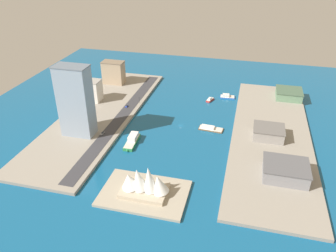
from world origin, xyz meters
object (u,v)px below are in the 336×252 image
(catamaran_blue, at_px, (227,96))
(terminal_long_green, at_px, (289,94))
(tower_tall_glass, at_px, (76,101))
(ferry_green_doubledeck, at_px, (132,140))
(apartment_midrise_tan, at_px, (114,72))
(barge_flat_brown, at_px, (210,128))
(hatchback_blue, at_px, (127,106))
(sedan_silver, at_px, (102,133))
(carpark_squat_concrete, at_px, (269,132))
(tugboat_red, at_px, (210,100))
(traffic_light_waterfront, at_px, (139,99))
(warehouse_low_gray, at_px, (285,170))
(opera_landmark, at_px, (144,183))
(hotel_broad_white, at_px, (93,91))

(catamaran_blue, xyz_separation_m, terminal_long_green, (-67.83, -10.84, 5.94))
(catamaran_blue, distance_m, tower_tall_glass, 175.79)
(ferry_green_doubledeck, xyz_separation_m, apartment_midrise_tan, (67.89, -123.97, 13.95))
(barge_flat_brown, xyz_separation_m, hatchback_blue, (93.02, -21.67, 2.40))
(apartment_midrise_tan, bearing_deg, sedan_silver, 107.35)
(barge_flat_brown, height_order, terminal_long_green, terminal_long_green)
(ferry_green_doubledeck, height_order, apartment_midrise_tan, apartment_midrise_tan)
(carpark_squat_concrete, bearing_deg, catamaran_blue, -61.97)
(tugboat_red, bearing_deg, ferry_green_doubledeck, 62.57)
(catamaran_blue, bearing_deg, traffic_light_waterfront, 25.48)
(terminal_long_green, distance_m, carpark_squat_concrete, 97.94)
(warehouse_low_gray, bearing_deg, opera_landmark, 23.69)
(tower_tall_glass, bearing_deg, tugboat_red, -134.80)
(tugboat_red, bearing_deg, barge_flat_brown, 97.93)
(hatchback_blue, xyz_separation_m, sedan_silver, (1.47, 59.40, -0.05))
(barge_flat_brown, relative_size, apartment_midrise_tan, 0.88)
(warehouse_low_gray, xyz_separation_m, traffic_light_waterfront, (148.40, -97.13, -1.23))
(tugboat_red, height_order, hatchback_blue, hatchback_blue)
(catamaran_blue, relative_size, opera_landmark, 0.48)
(barge_flat_brown, distance_m, catamaran_blue, 79.05)
(apartment_midrise_tan, xyz_separation_m, sedan_silver, (-37.68, 120.62, -12.90))
(barge_flat_brown, height_order, hatchback_blue, hatchback_blue)
(warehouse_low_gray, height_order, opera_landmark, opera_landmark)
(tugboat_red, relative_size, tower_tall_glass, 0.21)
(tower_tall_glass, distance_m, sedan_silver, 38.07)
(barge_flat_brown, distance_m, apartment_midrise_tan, 156.75)
(carpark_squat_concrete, relative_size, traffic_light_waterfront, 4.22)
(ferry_green_doubledeck, relative_size, tower_tall_glass, 0.46)
(tugboat_red, relative_size, traffic_light_waterfront, 2.08)
(barge_flat_brown, distance_m, ferry_green_doubledeck, 76.29)
(tugboat_red, bearing_deg, catamaran_blue, -143.07)
(ferry_green_doubledeck, xyz_separation_m, sedan_silver, (30.21, -3.34, 1.05))
(barge_flat_brown, bearing_deg, tugboat_red, -82.07)
(catamaran_blue, height_order, sedan_silver, sedan_silver)
(catamaran_blue, relative_size, hotel_broad_white, 0.76)
(catamaran_blue, bearing_deg, carpark_squat_concrete, 118.03)
(catamaran_blue, height_order, hotel_broad_white, hotel_broad_white)
(tugboat_red, height_order, terminal_long_green, terminal_long_green)
(catamaran_blue, height_order, opera_landmark, opera_landmark)
(barge_flat_brown, distance_m, hotel_broad_white, 137.96)
(ferry_green_doubledeck, height_order, opera_landmark, opera_landmark)
(hotel_broad_white, bearing_deg, warehouse_low_gray, 155.50)
(tugboat_red, relative_size, apartment_midrise_tan, 0.49)
(ferry_green_doubledeck, xyz_separation_m, terminal_long_green, (-140.76, -130.49, 4.93))
(barge_flat_brown, bearing_deg, warehouse_low_gray, 136.43)
(tower_tall_glass, bearing_deg, terminal_long_green, -145.65)
(terminal_long_green, bearing_deg, carpark_squat_concrete, 76.47)
(apartment_midrise_tan, bearing_deg, hotel_broad_white, 87.77)
(hatchback_blue, bearing_deg, catamaran_blue, -150.77)
(hatchback_blue, bearing_deg, warehouse_low_gray, 152.09)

